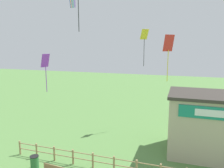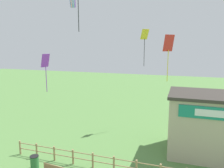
% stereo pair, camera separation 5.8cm
% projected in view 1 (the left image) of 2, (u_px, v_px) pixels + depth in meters
% --- Properties ---
extents(wooden_fence, '(14.44, 0.14, 1.15)m').
position_uv_depth(wooden_fence, '(103.00, 161.00, 15.37)').
color(wooden_fence, '#9E7F56').
rests_on(wooden_fence, ground_plane).
extents(trash_bin, '(0.62, 0.62, 0.97)m').
position_uv_depth(trash_bin, '(35.00, 162.00, 15.51)').
color(trash_bin, '#2D6B38').
rests_on(trash_bin, ground_plane).
extents(kite_yellow_diamond, '(0.90, 0.85, 3.84)m').
position_uv_depth(kite_yellow_diamond, '(144.00, 40.00, 22.68)').
color(kite_yellow_diamond, yellow).
extents(kite_red_diamond, '(0.76, 0.77, 3.29)m').
position_uv_depth(kite_red_diamond, '(168.00, 48.00, 15.28)').
color(kite_red_diamond, red).
extents(kite_purple_streamer, '(0.39, 0.74, 2.79)m').
position_uv_depth(kite_purple_streamer, '(46.00, 65.00, 15.80)').
color(kite_purple_streamer, purple).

